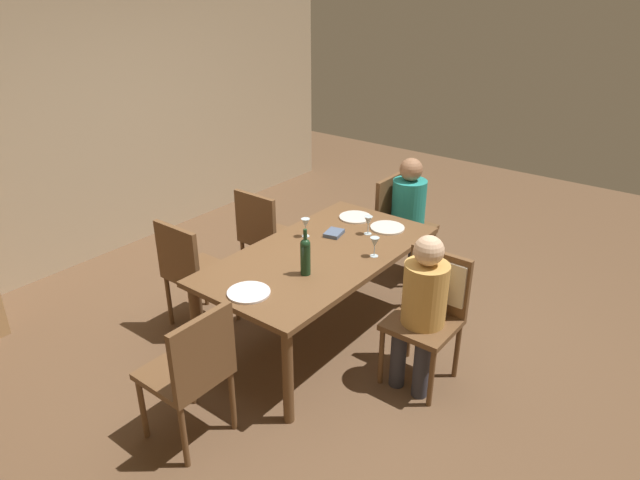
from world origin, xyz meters
The scene contains 18 objects.
ground_plane centered at (0.00, 0.00, 0.00)m, with size 10.00×10.00×0.00m, color brown.
rear_room_partition centered at (0.00, 2.69, 1.35)m, with size 6.40×0.12×2.70m, color tan.
dining_table centered at (0.00, 0.00, 0.66)m, with size 1.87×0.97×0.73m.
chair_near centered at (0.12, -0.87, 0.59)m, with size 0.46×0.44×0.92m.
chair_right_end centered at (1.31, 0.09, 0.53)m, with size 0.44×0.44×0.92m.
chair_far_right centered at (0.33, 0.87, 0.53)m, with size 0.44×0.44×0.92m.
chair_left_end centered at (-1.31, -0.09, 0.53)m, with size 0.44×0.44×0.92m.
chair_far_left centered at (-0.51, 0.87, 0.53)m, with size 0.44×0.44×0.92m.
person_woman_host centered at (-0.03, -0.87, 0.64)m, with size 0.34×0.29×1.11m.
person_man_bearded centered at (1.31, -0.03, 0.66)m, with size 0.31×0.35×1.13m.
wine_bottle_tall_green centered at (-0.32, -0.13, 0.88)m, with size 0.07×0.07×0.33m.
wine_glass_near_left centered at (0.49, -0.10, 0.84)m, with size 0.07×0.07×0.15m.
wine_glass_centre centered at (0.19, -0.35, 0.84)m, with size 0.07×0.07×0.15m.
wine_glass_near_right centered at (0.15, 0.26, 0.84)m, with size 0.07×0.07×0.15m.
dinner_plate_host centered at (0.67, -0.17, 0.74)m, with size 0.27×0.27×0.01m, color silver.
dinner_plate_guest_left centered at (-0.75, 0.00, 0.74)m, with size 0.28×0.28×0.01m, color white.
dinner_plate_guest_right centered at (0.69, 0.16, 0.74)m, with size 0.27×0.27×0.01m, color silver.
folded_napkin centered at (0.31, 0.10, 0.75)m, with size 0.16×0.12×0.03m, color #4C5B75.
Camera 1 is at (-2.93, -2.27, 2.58)m, focal length 31.63 mm.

